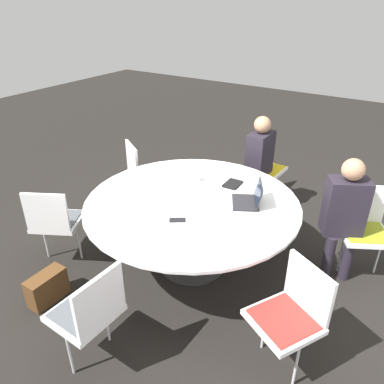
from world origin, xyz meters
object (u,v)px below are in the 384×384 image
object	(u,v)px
chair_4	(90,309)
chair_3	(54,219)
chair_1	(262,163)
handbag	(47,287)
chair_0	(364,224)
cell_phone	(177,220)
person_1	(261,157)
coffee_cup	(196,177)
person_0	(345,210)
laptop	(250,199)
chair_2	(143,169)
spiral_notebook	(233,184)
chair_5	(292,311)

from	to	relation	value
chair_4	chair_3	bearing A→B (deg)	63.03
chair_1	handbag	bearing A→B (deg)	-13.90
chair_0	cell_phone	world-z (taller)	chair_0
person_1	handbag	distance (m)	2.76
person_1	coffee_cup	xyz separation A→B (m)	(1.02, -0.29, 0.08)
chair_4	person_0	xyz separation A→B (m)	(-2.01, 1.23, 0.19)
person_0	laptop	world-z (taller)	person_0
chair_2	handbag	size ratio (longest dim) A/B	2.43
spiral_notebook	handbag	size ratio (longest dim) A/B	0.60
chair_2	chair_3	bearing A→B (deg)	-56.55
chair_2	handbag	distance (m)	1.88
chair_3	spiral_notebook	bearing A→B (deg)	14.25
chair_5	handbag	world-z (taller)	chair_5
chair_4	person_1	world-z (taller)	person_1
person_0	laptop	size ratio (longest dim) A/B	3.10
laptop	chair_3	bearing A→B (deg)	-88.18
spiral_notebook	chair_1	bearing A→B (deg)	-172.56
laptop	handbag	world-z (taller)	laptop
chair_2	laptop	xyz separation A→B (m)	(0.42, 1.65, 0.27)
chair_2	chair_3	world-z (taller)	same
chair_0	person_0	xyz separation A→B (m)	(0.19, -0.17, 0.19)
laptop	spiral_notebook	xyz separation A→B (m)	(-0.25, -0.31, -0.04)
coffee_cup	handbag	world-z (taller)	coffee_cup
person_1	handbag	bearing A→B (deg)	-16.84
handbag	cell_phone	bearing A→B (deg)	131.06
cell_phone	coffee_cup	bearing A→B (deg)	-159.42
chair_2	chair_3	distance (m)	1.38
chair_4	chair_5	bearing A→B (deg)	-55.60
chair_4	cell_phone	xyz separation A→B (m)	(-1.00, 0.06, 0.22)
person_1	cell_phone	bearing A→B (deg)	2.51
spiral_notebook	person_1	bearing A→B (deg)	-175.03
cell_phone	person_1	bearing A→B (deg)	179.64
laptop	handbag	xyz separation A→B (m)	(1.39, -1.30, -0.66)
chair_5	handbag	bearing A→B (deg)	43.76
chair_2	chair_0	bearing A→B (deg)	36.71
person_0	spiral_notebook	bearing A→B (deg)	-20.75
chair_5	person_0	size ratio (longest dim) A/B	0.71
chair_5	cell_phone	distance (m)	1.19
chair_1	chair_4	world-z (taller)	same
cell_phone	spiral_notebook	bearing A→B (deg)	174.11
laptop	cell_phone	xyz separation A→B (m)	(0.61, -0.40, -0.05)
chair_3	person_1	size ratio (longest dim) A/B	0.71
chair_0	chair_3	world-z (taller)	same
coffee_cup	chair_4	bearing A→B (deg)	7.20
chair_4	person_1	size ratio (longest dim) A/B	0.71
chair_4	person_1	xyz separation A→B (m)	(-2.76, 0.07, 0.19)
chair_1	chair_2	xyz separation A→B (m)	(0.98, -1.19, 0.00)
chair_0	laptop	size ratio (longest dim) A/B	2.21
chair_0	laptop	bearing A→B (deg)	3.49
person_1	spiral_notebook	world-z (taller)	person_1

